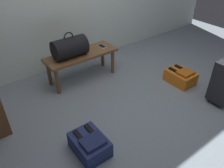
% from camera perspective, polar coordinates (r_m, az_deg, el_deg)
% --- Properties ---
extents(ground_plane, '(6.60, 6.60, 0.00)m').
position_cam_1_polar(ground_plane, '(2.72, 8.28, -6.47)').
color(ground_plane, slate).
extents(bench, '(1.00, 0.36, 0.40)m').
position_cam_1_polar(bench, '(3.10, -7.85, 6.76)').
color(bench, brown).
rests_on(bench, ground).
extents(duffel_bag_black, '(0.44, 0.26, 0.34)m').
position_cam_1_polar(duffel_bag_black, '(2.96, -10.77, 9.19)').
color(duffel_bag_black, black).
rests_on(duffel_bag_black, bench).
extents(cell_phone, '(0.07, 0.14, 0.01)m').
position_cam_1_polar(cell_phone, '(3.25, -2.61, 9.64)').
color(cell_phone, silver).
rests_on(cell_phone, bench).
extents(backpack_orange, '(0.28, 0.38, 0.21)m').
position_cam_1_polar(backpack_orange, '(3.25, 17.15, 1.82)').
color(backpack_orange, orange).
rests_on(backpack_orange, ground).
extents(backpack_navy, '(0.28, 0.38, 0.21)m').
position_cam_1_polar(backpack_navy, '(2.20, -5.70, -15.11)').
color(backpack_navy, navy).
rests_on(backpack_navy, ground).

